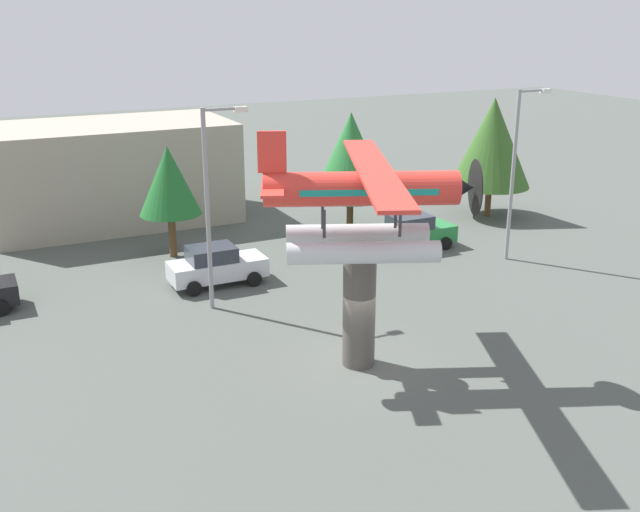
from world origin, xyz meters
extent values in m
plane|color=#4C514C|center=(0.00, 0.00, 0.00)|extent=(140.00, 140.00, 0.00)
cylinder|color=#4C4742|center=(0.00, 0.00, 1.98)|extent=(1.10, 1.10, 3.97)
cylinder|color=silver|center=(-0.39, -0.92, 4.32)|extent=(4.69, 2.51, 0.70)
cylinder|color=#333338|center=(0.91, -0.93, 5.12)|extent=(0.13, 0.13, 0.90)
cylinder|color=#333338|center=(-1.30, 0.01, 5.12)|extent=(0.13, 0.13, 0.90)
cylinder|color=silver|center=(0.39, 0.92, 4.32)|extent=(4.69, 2.51, 0.70)
cylinder|color=#333338|center=(1.30, -0.01, 5.12)|extent=(0.13, 0.13, 0.90)
cylinder|color=#333338|center=(-0.91, 0.93, 5.12)|extent=(0.13, 0.13, 0.90)
cylinder|color=red|center=(0.00, 0.00, 6.12)|extent=(6.14, 3.43, 1.10)
cube|color=teal|center=(0.18, -0.08, 6.12)|extent=(4.44, 2.74, 0.20)
cone|color=#262628|center=(2.99, -1.27, 6.12)|extent=(0.99, 1.08, 0.88)
cylinder|color=black|center=(3.36, -1.42, 6.12)|extent=(0.74, 1.67, 1.80)
cube|color=red|center=(0.37, -0.16, 6.73)|extent=(5.06, 10.01, 0.12)
cube|color=red|center=(-2.58, 1.09, 6.22)|extent=(1.73, 2.85, 0.10)
cube|color=red|center=(-2.58, 1.09, 7.32)|extent=(0.88, 0.46, 1.30)
cylinder|color=black|center=(-10.69, 9.78, 0.32)|extent=(0.64, 0.22, 0.64)
cube|color=silver|center=(-1.84, 9.47, 0.72)|extent=(4.20, 1.70, 0.80)
cube|color=#2D333D|center=(-2.09, 9.47, 1.44)|extent=(2.00, 1.56, 0.64)
cylinder|color=black|center=(-0.49, 8.57, 0.32)|extent=(0.64, 0.22, 0.64)
cylinder|color=black|center=(-0.49, 10.37, 0.32)|extent=(0.64, 0.22, 0.64)
cylinder|color=black|center=(-3.19, 8.57, 0.32)|extent=(0.64, 0.22, 0.64)
cylinder|color=black|center=(-3.19, 10.37, 0.32)|extent=(0.64, 0.22, 0.64)
cube|color=#237A38|center=(8.67, 10.12, 0.72)|extent=(4.20, 1.70, 0.80)
cube|color=#2D333D|center=(8.42, 10.12, 1.44)|extent=(2.00, 1.56, 0.64)
cylinder|color=black|center=(10.02, 9.22, 0.32)|extent=(0.64, 0.22, 0.64)
cylinder|color=black|center=(10.02, 11.02, 0.32)|extent=(0.64, 0.22, 0.64)
cylinder|color=black|center=(7.32, 9.22, 0.32)|extent=(0.64, 0.22, 0.64)
cylinder|color=black|center=(7.32, 11.02, 0.32)|extent=(0.64, 0.22, 0.64)
cylinder|color=gray|center=(-2.94, 6.97, 4.02)|extent=(0.18, 0.18, 8.03)
cylinder|color=gray|center=(-2.14, 6.97, 7.93)|extent=(1.60, 0.12, 0.12)
cube|color=silver|center=(-1.44, 6.97, 7.88)|extent=(0.50, 0.28, 0.20)
cylinder|color=gray|center=(11.81, 6.74, 4.03)|extent=(0.18, 0.18, 8.07)
cylinder|color=gray|center=(12.61, 6.74, 7.97)|extent=(1.60, 0.12, 0.12)
cube|color=silver|center=(13.31, 6.74, 7.92)|extent=(0.50, 0.28, 0.20)
cube|color=#9E9384|center=(-3.77, 22.00, 2.76)|extent=(13.07, 7.35, 5.52)
cylinder|color=brown|center=(-2.57, 14.13, 1.07)|extent=(0.36, 0.36, 2.14)
cone|color=#1E6028|center=(-2.57, 14.13, 3.78)|extent=(2.95, 2.95, 3.28)
cylinder|color=brown|center=(7.00, 13.81, 1.00)|extent=(0.36, 0.36, 2.01)
cone|color=#287033|center=(7.00, 13.81, 4.25)|extent=(4.03, 4.03, 4.48)
cylinder|color=brown|center=(15.96, 13.55, 0.89)|extent=(0.36, 0.36, 1.78)
cone|color=#335B23|center=(15.96, 13.55, 4.29)|extent=(4.52, 4.52, 5.02)
camera|label=1|loc=(-11.25, -20.25, 11.58)|focal=42.06mm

